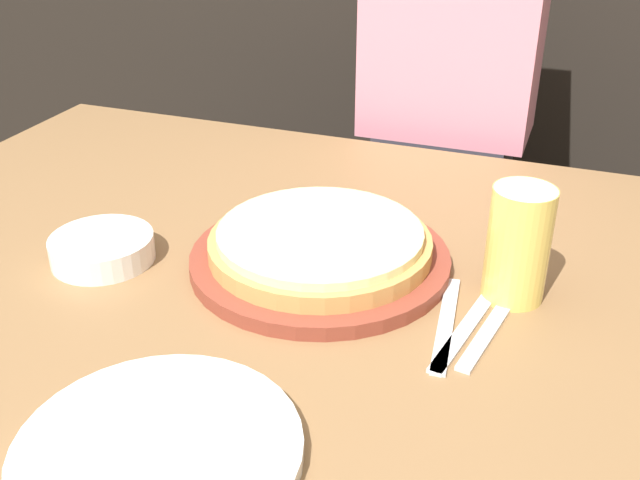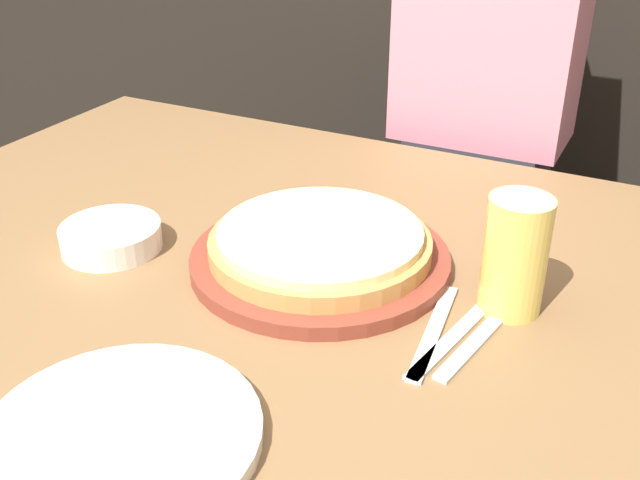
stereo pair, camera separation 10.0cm
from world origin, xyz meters
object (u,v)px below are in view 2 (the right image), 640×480
diner_person (477,165)px  pizza_on_board (320,250)px  spoon (475,342)px  beer_glass (516,251)px  fork (434,331)px  side_bowl (111,237)px  dinner_plate (121,436)px  dinner_knife (454,337)px

diner_person → pizza_on_board: bearing=-93.4°
diner_person → spoon: bearing=-74.5°
pizza_on_board → beer_glass: beer_glass is taller
pizza_on_board → fork: bearing=-22.6°
pizza_on_board → side_bowl: bearing=-162.8°
pizza_on_board → side_bowl: (-0.29, -0.09, -0.01)m
fork → diner_person: diner_person is taller
dinner_plate → dinner_knife: dinner_plate is taller
fork → spoon: bearing=0.0°
dinner_knife → beer_glass: bearing=67.0°
dinner_knife → diner_person: (-0.18, 0.73, -0.09)m
dinner_plate → fork: size_ratio=1.35×
dinner_plate → side_bowl: side_bowl is taller
pizza_on_board → spoon: (0.24, -0.08, -0.02)m
fork → dinner_knife: size_ratio=1.00×
pizza_on_board → dinner_knife: 0.23m
fork → dinner_knife: same height
fork → pizza_on_board: bearing=157.4°
fork → diner_person: 0.75m
dinner_plate → spoon: dinner_plate is taller
dinner_plate → side_bowl: size_ratio=1.93×
pizza_on_board → side_bowl: pizza_on_board is taller
beer_glass → dinner_knife: (-0.04, -0.09, -0.08)m
beer_glass → fork: size_ratio=0.74×
spoon → dinner_knife: bearing=-180.0°
dinner_knife → pizza_on_board: bearing=159.8°
spoon → side_bowl: bearing=-179.0°
side_bowl → dinner_knife: size_ratio=0.70×
dinner_plate → diner_person: bearing=86.9°
dinner_knife → diner_person: diner_person is taller
pizza_on_board → side_bowl: 0.30m
pizza_on_board → dinner_plate: bearing=-92.6°
dinner_plate → dinner_knife: bearing=53.1°
pizza_on_board → diner_person: 0.66m
fork → spoon: same height
dinner_plate → side_bowl: 0.40m
beer_glass → side_bowl: (-0.54, -0.10, -0.06)m
pizza_on_board → beer_glass: (0.25, 0.01, 0.06)m
side_bowl → fork: 0.48m
pizza_on_board → dinner_plate: pizza_on_board is taller
beer_glass → diner_person: size_ratio=0.11×
spoon → beer_glass: bearing=81.2°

